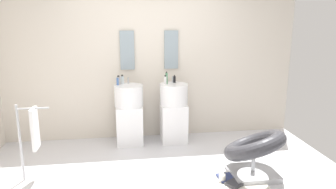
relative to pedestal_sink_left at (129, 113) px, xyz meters
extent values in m
cube|color=silver|center=(0.35, -1.31, -0.51)|extent=(4.80, 3.60, 0.04)
cube|color=beige|center=(0.35, 0.34, 0.81)|extent=(4.80, 0.10, 2.60)
cube|color=white|center=(0.00, 0.00, -0.18)|extent=(0.40, 0.40, 0.61)
cylinder|color=white|center=(0.00, 0.00, 0.28)|extent=(0.44, 0.44, 0.33)
cylinder|color=#B7BABF|center=(0.00, 0.12, 0.50)|extent=(0.02, 0.02, 0.10)
cube|color=white|center=(0.70, 0.00, -0.18)|extent=(0.40, 0.40, 0.61)
cylinder|color=white|center=(0.70, 0.00, 0.28)|extent=(0.44, 0.44, 0.33)
cylinder|color=#B7BABF|center=(0.70, 0.12, 0.50)|extent=(0.02, 0.02, 0.10)
cube|color=#8C9EA8|center=(0.00, 0.27, 0.95)|extent=(0.22, 0.03, 0.60)
cube|color=#8C9EA8|center=(0.70, 0.27, 0.95)|extent=(0.22, 0.03, 0.60)
cube|color=#B7BABF|center=(1.49, -1.29, -0.46)|extent=(0.56, 0.50, 0.06)
cylinder|color=#B7BABF|center=(1.49, -1.29, -0.29)|extent=(0.05, 0.05, 0.34)
torus|color=#333338|center=(1.49, -1.29, -0.09)|extent=(1.10, 1.10, 0.49)
cylinder|color=#B7BABF|center=(-1.30, -1.01, -0.01)|extent=(0.03, 0.03, 0.95)
cylinder|color=#B7BABF|center=(-1.12, -1.01, 0.41)|extent=(0.36, 0.02, 0.02)
cube|color=white|center=(-1.12, -1.01, 0.16)|extent=(0.04, 0.22, 0.50)
cube|color=white|center=(0.97, -1.47, -0.48)|extent=(1.21, 0.60, 0.01)
cube|color=navy|center=(1.18, -1.34, -0.46)|extent=(0.31, 0.23, 0.02)
cube|color=#38383D|center=(1.22, -1.48, -0.46)|extent=(0.31, 0.28, 0.03)
cylinder|color=white|center=(1.06, -1.40, -0.43)|extent=(0.08, 0.08, 0.09)
cylinder|color=silver|center=(-0.09, 0.13, 0.51)|extent=(0.05, 0.05, 0.12)
cylinder|color=black|center=(-0.09, 0.13, 0.58)|extent=(0.03, 0.03, 0.02)
cylinder|color=#59996B|center=(0.59, 0.02, 0.53)|extent=(0.04, 0.04, 0.17)
cylinder|color=black|center=(0.59, 0.02, 0.63)|extent=(0.02, 0.02, 0.02)
cylinder|color=#99999E|center=(-0.15, 0.05, 0.51)|extent=(0.06, 0.06, 0.13)
cylinder|color=black|center=(-0.15, 0.05, 0.58)|extent=(0.03, 0.03, 0.02)
cylinder|color=black|center=(0.72, 0.10, 0.50)|extent=(0.04, 0.04, 0.10)
cylinder|color=black|center=(0.72, 0.10, 0.56)|extent=(0.02, 0.02, 0.02)
cylinder|color=#4C72B7|center=(-0.15, 0.04, 0.50)|extent=(0.05, 0.05, 0.11)
cylinder|color=black|center=(-0.15, 0.04, 0.57)|extent=(0.03, 0.03, 0.02)
cylinder|color=white|center=(0.56, -0.01, 0.51)|extent=(0.04, 0.04, 0.12)
cylinder|color=black|center=(0.56, -0.01, 0.58)|extent=(0.02, 0.02, 0.02)
camera|label=1|loc=(-0.07, -4.71, 1.42)|focal=33.68mm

